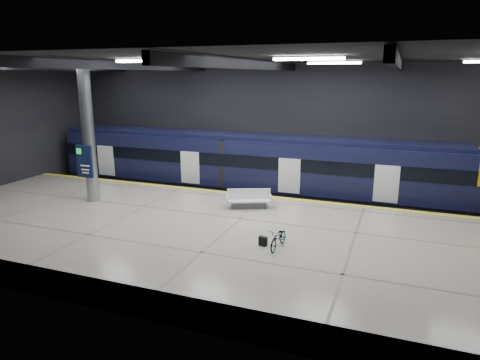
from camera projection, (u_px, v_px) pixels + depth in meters
The scene contains 10 objects.
ground at pixel (248, 234), 20.20m from camera, with size 30.00×30.00×0.00m, color black.
room_shell at pixel (249, 112), 18.84m from camera, with size 30.10×16.10×8.05m.
platform at pixel (228, 242), 17.80m from camera, with size 30.00×11.00×1.10m, color beige.
safety_strip at pixel (266, 196), 22.44m from camera, with size 30.00×0.40×0.01m, color yellow.
rails at pixel (279, 201), 25.18m from camera, with size 30.00×1.52×0.16m.
train at pixel (275, 168), 24.81m from camera, with size 29.40×2.84×3.79m.
bench at pixel (249, 201), 20.51m from camera, with size 2.30×1.65×0.94m.
bicycle at pixel (279, 238), 15.70m from camera, with size 0.51×1.47×0.77m, color #99999E.
pannier_bag at pixel (263, 241), 15.96m from camera, with size 0.30×0.18×0.35m, color black.
info_column at pixel (88, 135), 20.95m from camera, with size 0.90×0.78×6.90m.
Camera 1 is at (6.37, -17.91, 7.32)m, focal length 32.00 mm.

